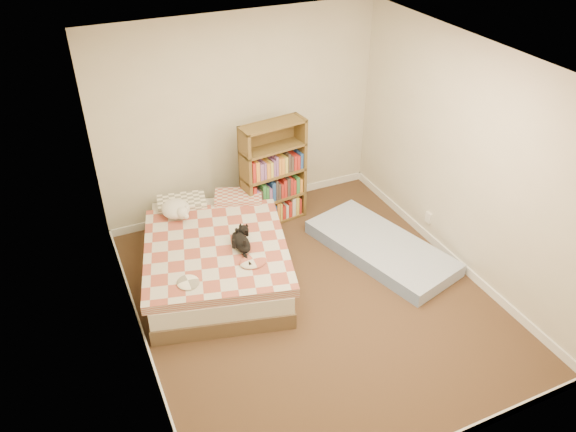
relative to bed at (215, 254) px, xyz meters
name	(u,v)px	position (x,y,z in m)	size (l,w,h in m)	color
room	(315,202)	(0.77, -0.84, 0.95)	(3.51, 4.01, 2.51)	#48321E
bed	(215,254)	(0.00, 0.00, 0.00)	(1.85, 2.29, 0.54)	brown
bookshelf	(273,184)	(1.00, 0.72, 0.26)	(0.83, 0.37, 1.33)	brown
floor_mattress	(381,248)	(1.85, -0.47, -0.16)	(0.80, 1.77, 0.16)	#748CC2
black_cat	(240,240)	(0.21, -0.27, 0.30)	(0.32, 0.63, 0.14)	black
white_dog	(177,209)	(-0.25, 0.55, 0.32)	(0.44, 0.46, 0.17)	silver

